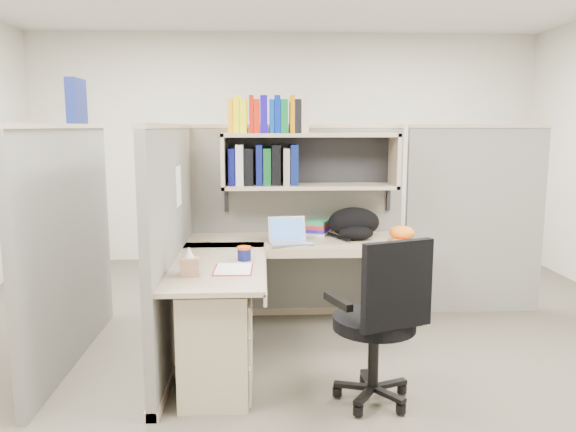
{
  "coord_description": "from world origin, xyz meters",
  "views": [
    {
      "loc": [
        -0.29,
        -3.79,
        1.61
      ],
      "look_at": [
        -0.09,
        0.25,
        0.97
      ],
      "focal_mm": 35.0,
      "sensor_mm": 36.0,
      "label": 1
    }
  ],
  "objects": [
    {
      "name": "ground",
      "position": [
        0.0,
        0.0,
        0.0
      ],
      "size": [
        6.0,
        6.0,
        0.0
      ],
      "primitive_type": "plane",
      "color": "#3C382E",
      "rests_on": "ground"
    },
    {
      "name": "room_shell",
      "position": [
        0.0,
        0.0,
        1.62
      ],
      "size": [
        6.0,
        6.0,
        6.0
      ],
      "color": "#B5B2A3",
      "rests_on": "ground"
    },
    {
      "name": "cubicle",
      "position": [
        -0.37,
        0.45,
        0.91
      ],
      "size": [
        3.79,
        1.84,
        1.95
      ],
      "color": "#5F5F5A",
      "rests_on": "ground"
    },
    {
      "name": "desk",
      "position": [
        -0.41,
        -0.29,
        0.44
      ],
      "size": [
        1.74,
        1.75,
        0.73
      ],
      "color": "gray",
      "rests_on": "ground"
    },
    {
      "name": "laptop",
      "position": [
        -0.08,
        0.37,
        0.83
      ],
      "size": [
        0.32,
        0.32,
        0.21
      ],
      "primitive_type": null,
      "rotation": [
        0.0,
        0.0,
        0.14
      ],
      "color": "#B8B8BD",
      "rests_on": "desk"
    },
    {
      "name": "backpack",
      "position": [
        0.45,
        0.57,
        0.85
      ],
      "size": [
        0.44,
        0.36,
        0.24
      ],
      "primitive_type": null,
      "rotation": [
        0.0,
        0.0,
        0.11
      ],
      "color": "black",
      "rests_on": "desk"
    },
    {
      "name": "orange_cap",
      "position": [
        0.81,
        0.5,
        0.78
      ],
      "size": [
        0.26,
        0.28,
        0.11
      ],
      "primitive_type": null,
      "rotation": [
        0.0,
        0.0,
        -0.33
      ],
      "color": "orange",
      "rests_on": "desk"
    },
    {
      "name": "snack_canister",
      "position": [
        -0.4,
        -0.13,
        0.78
      ],
      "size": [
        0.09,
        0.09,
        0.09
      ],
      "color": "#0E1352",
      "rests_on": "desk"
    },
    {
      "name": "tissue_box",
      "position": [
        -0.72,
        -0.51,
        0.82
      ],
      "size": [
        0.13,
        0.13,
        0.17
      ],
      "primitive_type": null,
      "rotation": [
        0.0,
        0.0,
        0.16
      ],
      "color": "#A47B5D",
      "rests_on": "desk"
    },
    {
      "name": "mouse",
      "position": [
        0.07,
        0.32,
        0.75
      ],
      "size": [
        0.09,
        0.08,
        0.03
      ],
      "primitive_type": "ellipsoid",
      "rotation": [
        0.0,
        0.0,
        0.37
      ],
      "color": "#7F93B4",
      "rests_on": "desk"
    },
    {
      "name": "paper_cup",
      "position": [
        -0.06,
        0.72,
        0.78
      ],
      "size": [
        0.08,
        0.08,
        0.11
      ],
      "primitive_type": "cylinder",
      "rotation": [
        0.0,
        0.0,
        0.05
      ],
      "color": "silver",
      "rests_on": "desk"
    },
    {
      "name": "book_stack",
      "position": [
        0.17,
        0.75,
        0.79
      ],
      "size": [
        0.25,
        0.29,
        0.12
      ],
      "primitive_type": null,
      "rotation": [
        0.0,
        0.0,
        -0.34
      ],
      "color": "slate",
      "rests_on": "desk"
    },
    {
      "name": "loose_paper",
      "position": [
        -0.47,
        -0.36,
        0.73
      ],
      "size": [
        0.23,
        0.3,
        0.0
      ],
      "primitive_type": null,
      "rotation": [
        0.0,
        0.0,
        -0.02
      ],
      "color": "silver",
      "rests_on": "desk"
    },
    {
      "name": "task_chair",
      "position": [
        0.38,
        -0.75,
        0.36
      ],
      "size": [
        0.58,
        0.54,
        1.01
      ],
      "color": "black",
      "rests_on": "ground"
    }
  ]
}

